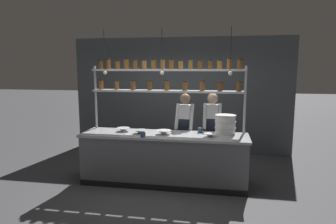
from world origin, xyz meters
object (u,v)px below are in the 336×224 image
Objects in this scene: container_stack at (225,124)px; serving_cup_by_board at (143,135)px; spice_shelf_unit at (167,81)px; prep_bowl_center_back at (140,132)px; prep_bowl_near_right at (164,132)px; prep_bowl_center_front at (123,130)px; chef_left at (185,128)px; prep_bowl_near_left at (210,135)px; serving_cup_front at (200,130)px; chef_center at (212,128)px.

container_stack is 1.50m from serving_cup_by_board.
spice_shelf_unit is 7.60× the size of container_stack.
prep_bowl_center_back is 0.93× the size of prep_bowl_near_right.
spice_shelf_unit is at bearing 175.00° from container_stack.
spice_shelf_unit is at bearing 16.63° from prep_bowl_center_front.
prep_bowl_center_front is (-1.10, -0.53, 0.04)m from chef_left.
prep_bowl_near_right reaches higher than prep_bowl_center_back.
prep_bowl_near_left is (-0.27, -0.31, -0.14)m from container_stack.
spice_shelf_unit is 32.50× the size of serving_cup_front.
chef_center is (0.53, 0.11, 0.00)m from chef_left.
prep_bowl_near_left is at bearing -5.94° from prep_bowl_center_front.
chef_left reaches higher than serving_cup_front.
chef_left is 18.01× the size of serving_cup_front.
prep_bowl_near_right is 3.09× the size of serving_cup_by_board.
serving_cup_by_board is at bearing -39.40° from prep_bowl_center_front.
prep_bowl_center_back is at bearing 113.43° from serving_cup_by_board.
chef_left is 1.11m from serving_cup_by_board.
container_stack is (1.09, -0.10, -0.76)m from spice_shelf_unit.
prep_bowl_center_back is (0.37, -0.13, 0.00)m from prep_bowl_center_front.
container_stack is at bearing 9.96° from prep_bowl_center_back.
chef_left reaches higher than prep_bowl_near_right.
chef_left is 0.98m from prep_bowl_center_back.
serving_cup_front is at bearing 29.91° from serving_cup_by_board.
container_stack is 4.39× the size of serving_cup_by_board.
spice_shelf_unit is at bearing 153.99° from prep_bowl_near_left.
prep_bowl_near_right is (-0.31, -0.64, 0.04)m from chef_left.
prep_bowl_near_left is at bearing -1.91° from prep_bowl_center_back.
spice_shelf_unit is 1.80× the size of chef_left.
serving_cup_front reaches higher than prep_bowl_center_back.
serving_cup_by_board is (0.48, -0.40, 0.01)m from prep_bowl_center_front.
chef_left is 1.00× the size of chef_center.
container_stack reaches higher than prep_bowl_near_right.
chef_center is at bearing 41.97° from prep_bowl_near_right.
serving_cup_front is at bearing 5.89° from prep_bowl_center_front.
serving_cup_by_board is at bearing -159.04° from container_stack.
container_stack is at bearing -0.93° from serving_cup_front.
prep_bowl_near_right is (-0.84, -0.75, 0.03)m from chef_center.
spice_shelf_unit is 1.22m from prep_bowl_center_front.
chef_center reaches higher than prep_bowl_near_right.
chef_left is 0.87m from prep_bowl_near_left.
prep_bowl_center_front reaches higher than prep_bowl_near_left.
spice_shelf_unit reaches higher than prep_bowl_near_left.
serving_cup_front is 1.09m from serving_cup_by_board.
prep_bowl_near_left is 1.62m from prep_bowl_center_front.
serving_cup_by_board is at bearing -115.80° from spice_shelf_unit.
spice_shelf_unit is 10.79× the size of prep_bowl_near_right.
prep_bowl_center_back is (-0.42, -0.36, -0.90)m from spice_shelf_unit.
prep_bowl_near_left is 0.79× the size of prep_bowl_near_right.
spice_shelf_unit is 11.72× the size of prep_bowl_center_front.
serving_cup_by_board reaches higher than prep_bowl_near_right.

